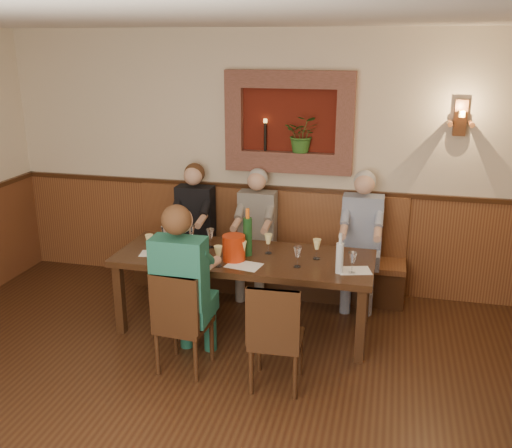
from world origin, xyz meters
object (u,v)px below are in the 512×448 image
at_px(person_bench_right, 360,250).
at_px(wine_bottle_green_a, 248,236).
at_px(dining_table, 244,263).
at_px(person_chair_front, 185,301).
at_px(chair_near_left, 184,341).
at_px(person_bench_mid, 256,243).
at_px(water_bottle, 340,257).
at_px(chair_near_right, 276,356).
at_px(person_bench_left, 194,238).
at_px(spittoon_bucket, 234,248).
at_px(wine_bottle_green_b, 180,233).
at_px(bench, 266,261).

distance_m(person_bench_right, wine_bottle_green_a, 1.34).
bearing_deg(dining_table, person_chair_front, -111.71).
distance_m(chair_near_left, person_bench_mid, 1.71).
height_order(person_chair_front, water_bottle, person_chair_front).
xyz_separation_m(dining_table, wine_bottle_green_a, (0.03, 0.02, 0.27)).
relative_size(wine_bottle_green_a, water_bottle, 1.26).
xyz_separation_m(chair_near_right, water_bottle, (0.41, 0.68, 0.63)).
xyz_separation_m(chair_near_left, person_bench_left, (-0.50, 1.67, 0.31)).
bearing_deg(spittoon_bucket, wine_bottle_green_b, 160.28).
height_order(dining_table, chair_near_right, chair_near_right).
bearing_deg(wine_bottle_green_b, chair_near_right, -40.04).
distance_m(bench, wine_bottle_green_a, 1.11).
bearing_deg(person_bench_mid, dining_table, -83.54).
relative_size(bench, chair_near_right, 3.28).
relative_size(person_chair_front, wine_bottle_green_a, 3.24).
height_order(chair_near_right, person_bench_right, person_bench_right).
bearing_deg(person_bench_left, wine_bottle_green_b, -79.55).
height_order(person_bench_right, person_chair_front, person_chair_front).
height_order(person_bench_left, wine_bottle_green_b, person_bench_left).
bearing_deg(person_bench_mid, wine_bottle_green_a, -81.47).
relative_size(person_bench_mid, water_bottle, 3.82).
distance_m(dining_table, wine_bottle_green_b, 0.71).
bearing_deg(bench, spittoon_bucket, -93.28).
bearing_deg(chair_near_left, bench, 84.34).
height_order(chair_near_left, person_bench_mid, person_bench_mid).
bearing_deg(person_bench_right, person_chair_front, -129.62).
height_order(person_bench_left, water_bottle, person_bench_left).
height_order(person_bench_left, person_bench_mid, person_bench_left).
bearing_deg(spittoon_bucket, person_bench_right, 41.84).
relative_size(wine_bottle_green_a, wine_bottle_green_b, 1.25).
relative_size(dining_table, person_bench_left, 1.71).
bearing_deg(bench, chair_near_left, -99.91).
xyz_separation_m(person_bench_mid, spittoon_bucket, (0.03, -0.98, 0.30)).
xyz_separation_m(person_bench_right, wine_bottle_green_a, (-1.00, -0.82, 0.36)).
height_order(chair_near_right, person_bench_left, person_bench_left).
height_order(person_bench_right, water_bottle, person_bench_right).
relative_size(dining_table, water_bottle, 6.66).
bearing_deg(bench, person_bench_left, -172.58).
relative_size(person_chair_front, wine_bottle_green_b, 4.03).
height_order(bench, person_chair_front, person_chair_front).
bearing_deg(person_chair_front, spittoon_bucket, 68.85).
distance_m(spittoon_bucket, wine_bottle_green_b, 0.64).
bearing_deg(wine_bottle_green_a, person_bench_mid, 98.53).
relative_size(chair_near_right, wine_bottle_green_b, 2.52).
bearing_deg(chair_near_right, chair_near_left, 172.96).
bearing_deg(wine_bottle_green_a, person_bench_right, 39.45).
height_order(bench, wine_bottle_green_a, wine_bottle_green_a).
height_order(person_chair_front, wine_bottle_green_a, person_chair_front).
relative_size(dining_table, person_chair_front, 1.64).
bearing_deg(wine_bottle_green_a, chair_near_left, -111.77).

